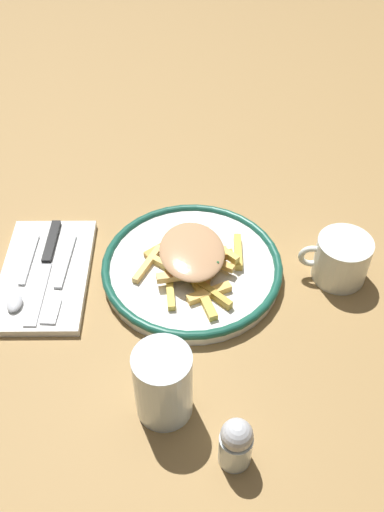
{
  "coord_description": "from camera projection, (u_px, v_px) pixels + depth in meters",
  "views": [
    {
      "loc": [
        -0.04,
        0.59,
        0.65
      ],
      "look_at": [
        0.0,
        0.0,
        0.04
      ],
      "focal_mm": 40.22,
      "sensor_mm": 36.0,
      "label": 1
    }
  ],
  "objects": [
    {
      "name": "ground_plane",
      "position": [
        192.0,
        274.0,
        0.88
      ],
      "size": [
        2.6,
        2.6,
        0.0
      ],
      "primitive_type": "plane",
      "color": "olive"
    },
    {
      "name": "napkin",
      "position": [
        45.0,
        274.0,
        0.87
      ],
      "size": [
        0.15,
        0.23,
        0.01
      ],
      "primitive_type": "cube",
      "rotation": [
        0.0,
        0.0,
        0.07
      ],
      "color": "white",
      "rests_on": "ground_plane"
    },
    {
      "name": "knife",
      "position": [
        47.0,
        261.0,
        0.87
      ],
      "size": [
        0.03,
        0.21,
        0.01
      ],
      "color": "black",
      "rests_on": "napkin"
    },
    {
      "name": "spoon",
      "position": [
        20.0,
        286.0,
        0.84
      ],
      "size": [
        0.02,
        0.15,
        0.01
      ],
      "color": "silver",
      "rests_on": "napkin"
    },
    {
      "name": "coffee_mug",
      "position": [
        341.0,
        259.0,
        0.85
      ],
      "size": [
        0.11,
        0.08,
        0.07
      ],
      "color": "white",
      "rests_on": "ground_plane"
    },
    {
      "name": "fries_heap",
      "position": [
        192.0,
        256.0,
        0.85
      ],
      "size": [
        0.16,
        0.18,
        0.04
      ],
      "color": "#ECA14B",
      "rests_on": "plate"
    },
    {
      "name": "fork",
      "position": [
        61.0,
        277.0,
        0.85
      ],
      "size": [
        0.02,
        0.18,
        0.01
      ],
      "color": "silver",
      "rests_on": "napkin"
    },
    {
      "name": "water_glass",
      "position": [
        163.0,
        384.0,
        0.68
      ],
      "size": [
        0.07,
        0.07,
        0.11
      ],
      "primitive_type": "cylinder",
      "color": "silver",
      "rests_on": "ground_plane"
    },
    {
      "name": "salt_shaker",
      "position": [
        236.0,
        443.0,
        0.64
      ],
      "size": [
        0.04,
        0.04,
        0.08
      ],
      "color": "silver",
      "rests_on": "ground_plane"
    },
    {
      "name": "plate",
      "position": [
        192.0,
        268.0,
        0.87
      ],
      "size": [
        0.27,
        0.27,
        0.03
      ],
      "color": "white",
      "rests_on": "ground_plane"
    }
  ]
}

